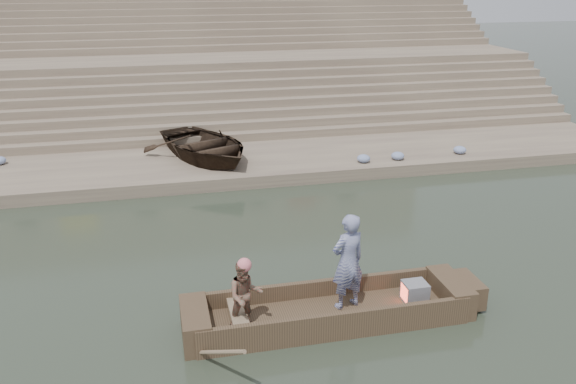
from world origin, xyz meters
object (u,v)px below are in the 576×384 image
object	(u,v)px
beached_rowboat	(205,145)
standing_man	(348,261)
main_rowboat	(328,316)
rowing_man	(245,295)
television	(414,292)

from	to	relation	value
beached_rowboat	standing_man	bearing A→B (deg)	-102.54
main_rowboat	standing_man	bearing A→B (deg)	16.59
rowing_man	beached_rowboat	size ratio (longest dim) A/B	0.30
main_rowboat	beached_rowboat	world-z (taller)	beached_rowboat
main_rowboat	beached_rowboat	bearing A→B (deg)	98.10
television	standing_man	bearing A→B (deg)	175.12
television	rowing_man	bearing A→B (deg)	-176.90
standing_man	television	world-z (taller)	standing_man
beached_rowboat	main_rowboat	bearing A→B (deg)	-104.89
rowing_man	television	bearing A→B (deg)	-0.02
television	beached_rowboat	distance (m)	10.37
rowing_man	standing_man	bearing A→B (deg)	5.32
standing_man	rowing_man	size ratio (longest dim) A/B	1.44
main_rowboat	rowing_man	world-z (taller)	rowing_man
main_rowboat	standing_man	distance (m)	1.16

